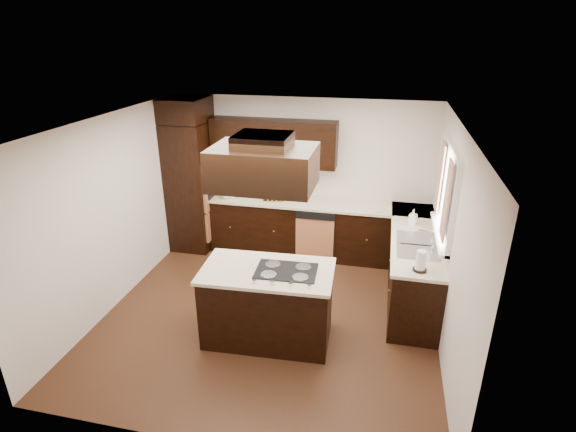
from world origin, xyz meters
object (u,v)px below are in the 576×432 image
object	(u,v)px
oven_column	(192,186)
range_hood	(263,167)
island	(268,305)
spice_rack	(273,193)

from	to	relation	value
oven_column	range_hood	world-z (taller)	range_hood
oven_column	island	distance (m)	2.93
island	spice_rack	distance (m)	2.32
island	range_hood	xyz separation A→B (m)	(0.01, -0.08, 1.72)
oven_column	island	size ratio (longest dim) A/B	1.45
range_hood	island	bearing A→B (deg)	94.40
range_hood	oven_column	bearing A→B (deg)	129.74
oven_column	spice_rack	xyz separation A→B (m)	(1.38, 0.01, -0.00)
island	spice_rack	world-z (taller)	spice_rack
island	range_hood	distance (m)	1.72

